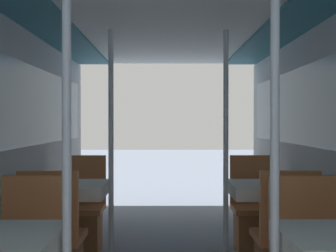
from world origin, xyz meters
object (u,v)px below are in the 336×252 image
at_px(support_pole_left_0, 67,174).
at_px(support_pole_left_1, 111,150).
at_px(support_pole_right_1, 226,150).
at_px(dining_table_left_1, 70,197).
at_px(dining_table_right_1, 267,197).
at_px(chair_left_far_1, 82,222).
at_px(support_pole_right_0, 275,173).
at_px(chair_right_far_1, 254,222).

bearing_deg(support_pole_left_0, support_pole_left_1, 90.00).
bearing_deg(support_pole_right_1, dining_table_left_1, 180.00).
xyz_separation_m(support_pole_left_0, dining_table_right_1, (1.36, 1.82, -0.40)).
distance_m(chair_left_far_1, dining_table_right_1, 1.85).
relative_size(support_pole_right_0, chair_right_far_1, 2.21).
bearing_deg(chair_left_far_1, chair_right_far_1, -180.00).
relative_size(support_pole_left_1, support_pole_right_0, 1.00).
xyz_separation_m(dining_table_right_1, support_pole_right_1, (-0.36, 0.00, 0.40)).
bearing_deg(support_pole_left_0, support_pole_right_0, 0.00).
distance_m(support_pole_right_0, dining_table_right_1, 1.90).
bearing_deg(support_pole_left_0, dining_table_left_1, 101.15).
height_order(chair_left_far_1, support_pole_right_1, support_pole_right_1).
bearing_deg(chair_left_far_1, dining_table_right_1, 161.08).
height_order(chair_right_far_1, support_pole_right_1, support_pole_right_1).
relative_size(support_pole_left_0, chair_left_far_1, 2.21).
height_order(support_pole_left_1, support_pole_right_1, same).
relative_size(chair_left_far_1, support_pole_right_0, 0.45).
xyz_separation_m(chair_left_far_1, chair_right_far_1, (1.72, 0.00, 0.00)).
relative_size(support_pole_left_1, chair_right_far_1, 2.21).
xyz_separation_m(support_pole_left_1, chair_right_far_1, (1.36, 0.59, -0.76)).
height_order(support_pole_left_1, dining_table_right_1, support_pole_left_1).
xyz_separation_m(support_pole_left_0, support_pole_right_1, (1.00, 1.82, 0.00)).
distance_m(support_pole_left_0, dining_table_right_1, 2.31).
relative_size(chair_right_far_1, support_pole_right_1, 0.45).
bearing_deg(support_pole_right_0, support_pole_left_1, 118.79).
bearing_deg(chair_right_far_1, dining_table_right_1, 90.00).
height_order(support_pole_right_0, support_pole_right_1, same).
xyz_separation_m(chair_left_far_1, dining_table_right_1, (1.72, -0.59, 0.35)).
distance_m(dining_table_right_1, chair_right_far_1, 0.69).
distance_m(chair_left_far_1, support_pole_left_1, 1.02).
relative_size(support_pole_left_0, dining_table_right_1, 2.76).
bearing_deg(chair_right_far_1, support_pole_left_0, 60.57).
bearing_deg(dining_table_right_1, support_pole_left_1, 180.00).
bearing_deg(dining_table_left_1, dining_table_right_1, 0.00).
bearing_deg(support_pole_right_0, support_pole_left_0, 180.00).
bearing_deg(dining_table_right_1, support_pole_right_1, 180.00).
height_order(support_pole_left_0, dining_table_left_1, support_pole_left_0).
height_order(dining_table_left_1, chair_right_far_1, chair_right_far_1).
relative_size(chair_left_far_1, support_pole_right_1, 0.45).
bearing_deg(dining_table_right_1, support_pole_right_0, -101.15).
height_order(dining_table_left_1, dining_table_right_1, same).
bearing_deg(dining_table_right_1, dining_table_left_1, 180.00).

